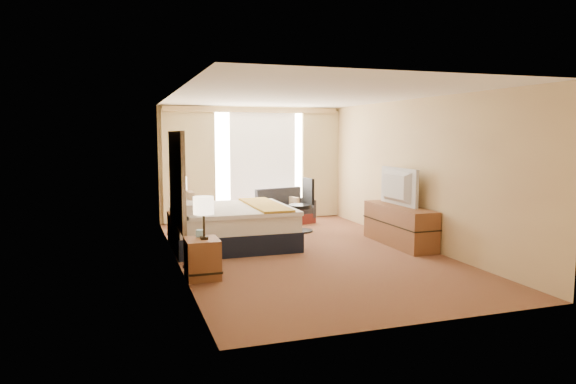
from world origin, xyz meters
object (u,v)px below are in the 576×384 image
object	(u,v)px
bed	(231,225)
television	(393,187)
lamp_right	(178,185)
media_dresser	(399,225)
lamp_left	(204,206)
floor_lamp	(175,179)
desk_chair	(302,208)
nightstand_left	(202,258)
loveseat	(284,212)
nightstand_right	(181,227)

from	to	relation	value
bed	television	xyz separation A→B (m)	(2.84, -0.69, 0.67)
lamp_right	television	size ratio (longest dim) A/B	0.56
media_dresser	lamp_left	xyz separation A→B (m)	(-3.68, -1.09, 0.66)
floor_lamp	desk_chair	distance (m)	2.61
bed	nightstand_left	bearing A→B (deg)	-113.07
media_dresser	loveseat	size ratio (longest dim) A/B	1.31
television	nightstand_left	bearing A→B (deg)	107.32
loveseat	floor_lamp	bearing A→B (deg)	174.85
nightstand_left	loveseat	bearing A→B (deg)	57.54
media_dresser	lamp_right	distance (m)	4.07
bed	desk_chair	distance (m)	1.89
nightstand_right	desk_chair	distance (m)	2.50
media_dresser	lamp_left	world-z (taller)	lamp_left
loveseat	television	world-z (taller)	television
nightstand_left	desk_chair	size ratio (longest dim) A/B	0.51
loveseat	lamp_left	xyz separation A→B (m)	(-2.38, -3.82, 0.75)
television	floor_lamp	bearing A→B (deg)	58.56
nightstand_right	loveseat	distance (m)	2.72
nightstand_left	loveseat	size ratio (longest dim) A/B	0.40
bed	television	world-z (taller)	television
nightstand_right	loveseat	size ratio (longest dim) A/B	0.40
nightstand_left	desk_chair	world-z (taller)	desk_chair
loveseat	desk_chair	xyz separation A→B (m)	(0.07, -1.00, 0.23)
nightstand_right	media_dresser	xyz separation A→B (m)	(3.70, -1.45, 0.07)
television	media_dresser	bearing A→B (deg)	-163.28
bed	lamp_left	bearing A→B (deg)	-112.01
lamp_left	media_dresser	bearing A→B (deg)	16.56
desk_chair	television	size ratio (longest dim) A/B	0.93
lamp_left	lamp_right	xyz separation A→B (m)	(-0.05, 2.57, 0.05)
media_dresser	floor_lamp	distance (m)	4.42
loveseat	lamp_right	xyz separation A→B (m)	(-2.43, -1.26, 0.80)
nightstand_right	lamp_left	world-z (taller)	lamp_left
bed	desk_chair	xyz separation A→B (m)	(1.67, 0.88, 0.12)
nightstand_left	lamp_right	xyz separation A→B (m)	(-0.03, 2.52, 0.78)
floor_lamp	bed	bearing A→B (deg)	-61.01
floor_lamp	lamp_right	world-z (taller)	floor_lamp
nightstand_left	nightstand_right	world-z (taller)	same
nightstand_left	desk_chair	xyz separation A→B (m)	(2.48, 2.78, 0.21)
media_dresser	bed	bearing A→B (deg)	163.62
nightstand_right	desk_chair	xyz separation A→B (m)	(2.48, 0.28, 0.21)
nightstand_right	loveseat	bearing A→B (deg)	28.02
loveseat	floor_lamp	world-z (taller)	floor_lamp
nightstand_left	nightstand_right	bearing A→B (deg)	90.00
nightstand_right	nightstand_left	bearing A→B (deg)	-90.00
bed	desk_chair	bearing A→B (deg)	27.84
loveseat	lamp_left	distance (m)	4.57
nightstand_right	television	distance (m)	3.95
nightstand_left	television	world-z (taller)	television
nightstand_left	floor_lamp	world-z (taller)	floor_lamp
loveseat	bed	bearing A→B (deg)	-145.63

